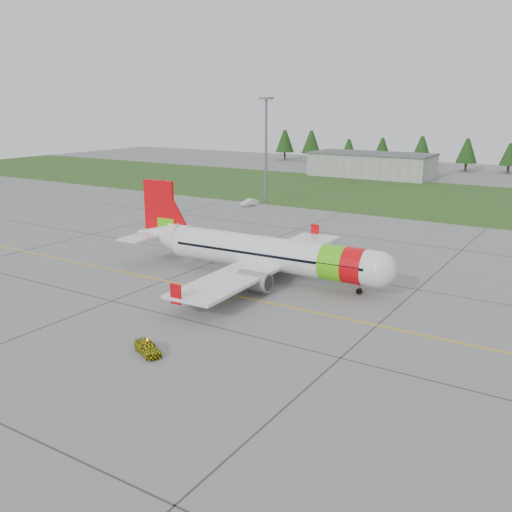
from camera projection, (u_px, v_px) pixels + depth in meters
The scene contains 9 objects.
ground at pixel (235, 332), 49.69m from camera, with size 320.00×320.00×0.00m, color gray.
aircraft at pixel (264, 253), 64.25m from camera, with size 33.70×30.99×10.21m.
follow_me_car at pixel (147, 335), 44.90m from camera, with size 1.31×1.11×3.26m, color yellow.
service_van at pixel (249, 196), 110.38m from camera, with size 1.37×1.30×3.93m, color silver.
grass_strip at pixel (460, 200), 116.73m from camera, with size 320.00×50.00×0.03m, color #30561E.
taxi_guideline at pixel (280, 305), 56.23m from camera, with size 120.00×0.25×0.02m, color gold.
hangar_west at pixel (372, 165), 154.27m from camera, with size 32.00×14.00×6.00m, color #A8A8A3.
floodlight_mast at pixel (266, 153), 110.97m from camera, with size 0.50×0.50×20.00m, color slate.
treeline at pixel (509, 155), 161.22m from camera, with size 160.00×8.00×10.00m, color #1C3F14, non-canonical shape.
Camera 1 is at (26.21, -38.19, 19.27)m, focal length 40.00 mm.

